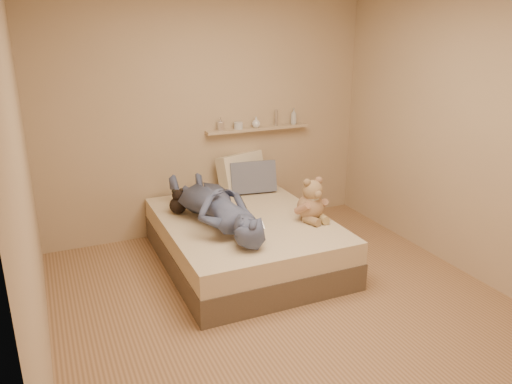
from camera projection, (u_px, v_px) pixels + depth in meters
name	position (u px, v px, depth m)	size (l,w,h in m)	color
room	(292.00, 153.00, 3.65)	(3.80, 3.80, 3.80)	#A27954
bed	(244.00, 240.00, 4.80)	(1.50, 1.90, 0.45)	brown
game_console	(253.00, 227.00, 4.13)	(0.18, 0.09, 0.06)	silver
teddy_bear	(312.00, 203.00, 4.63)	(0.35, 0.34, 0.42)	#A7775B
dark_plush	(178.00, 203.00, 4.82)	(0.17, 0.17, 0.25)	black
pillow_cream	(241.00, 172.00, 5.51)	(0.55, 0.16, 0.40)	beige
pillow_grey	(252.00, 177.00, 5.42)	(0.50, 0.14, 0.34)	slate
person	(215.00, 205.00, 4.55)	(0.55, 1.52, 0.36)	#495074
wall_shelf	(258.00, 129.00, 5.52)	(1.20, 0.12, 0.03)	tan
shelf_bottles	(258.00, 121.00, 5.49)	(0.97, 0.12, 0.18)	white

